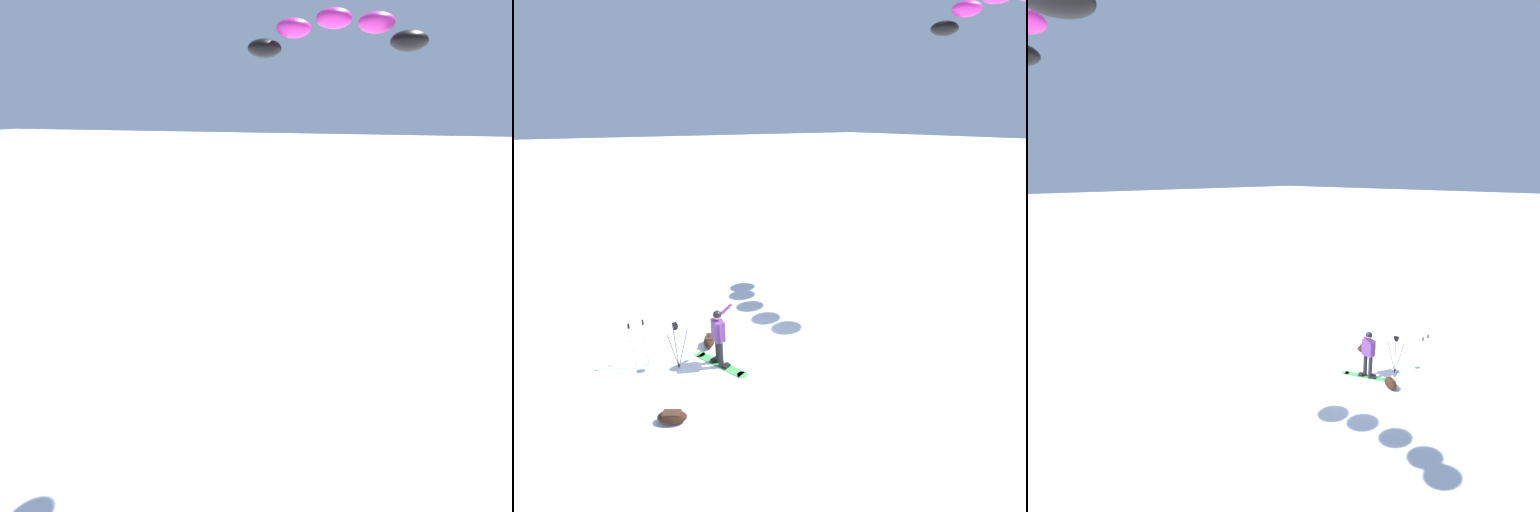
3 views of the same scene
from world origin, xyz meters
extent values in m
plane|color=white|center=(0.00, 0.00, 0.00)|extent=(300.00, 300.00, 0.00)
cylinder|color=black|center=(-0.20, 0.63, 0.40)|extent=(0.14, 0.14, 0.81)
cylinder|color=black|center=(-0.22, 0.41, 0.40)|extent=(0.14, 0.14, 0.81)
cube|color=#592D72|center=(-0.21, 0.52, 1.10)|extent=(0.29, 0.42, 0.57)
sphere|color=tan|center=(-0.21, 0.52, 1.52)|extent=(0.22, 0.22, 0.22)
sphere|color=black|center=(-0.21, 0.52, 1.55)|extent=(0.23, 0.23, 0.23)
cylinder|color=#592D72|center=(0.05, 0.68, 1.49)|extent=(0.53, 0.13, 0.40)
cylinder|color=#592D72|center=(-0.24, 0.32, 1.10)|extent=(0.09, 0.09, 0.57)
cube|color=#3F994C|center=(-0.20, 0.52, 0.01)|extent=(0.83, 1.54, 0.02)
cylinder|color=#3F994C|center=(-0.49, 1.23, 0.01)|extent=(0.27, 0.27, 0.02)
cylinder|color=#3F994C|center=(0.09, -0.20, 0.01)|extent=(0.27, 0.27, 0.02)
cube|color=black|center=(-0.28, 0.72, 0.06)|extent=(0.24, 0.20, 0.08)
cube|color=black|center=(-0.12, 0.31, 0.06)|extent=(0.24, 0.20, 0.08)
ellipsoid|color=#CC2699|center=(9.25, 0.95, 9.67)|extent=(1.07, 0.91, 0.44)
ellipsoid|color=black|center=(9.30, 1.70, 9.25)|extent=(1.07, 0.91, 0.44)
ellipsoid|color=black|center=(-0.08, 1.51, 0.17)|extent=(0.57, 0.66, 0.35)
cube|color=#402618|center=(-0.08, 1.51, 0.29)|extent=(0.34, 0.40, 0.08)
cylinder|color=#262628|center=(-1.18, 1.17, 0.60)|extent=(0.05, 0.34, 1.20)
cylinder|color=#262628|center=(-1.32, 0.93, 0.60)|extent=(0.30, 0.21, 1.20)
cylinder|color=#262628|center=(-1.06, 0.93, 0.60)|extent=(0.30, 0.20, 1.20)
cube|color=black|center=(-1.19, 1.01, 1.23)|extent=(0.10, 0.10, 0.06)
cube|color=black|center=(-1.19, 1.01, 1.31)|extent=(0.12, 0.16, 0.10)
ellipsoid|color=black|center=(-1.97, -0.77, 0.14)|extent=(0.74, 0.64, 0.27)
cube|color=#402618|center=(-1.97, -0.77, 0.23)|extent=(0.45, 0.39, 0.08)
cylinder|color=gray|center=(-1.84, 1.68, 0.67)|extent=(0.03, 0.23, 1.32)
cylinder|color=black|center=(-1.84, 1.68, 1.27)|extent=(0.05, 0.05, 0.14)
cylinder|color=gray|center=(-2.20, 1.69, 0.67)|extent=(0.08, 0.23, 1.32)
cylinder|color=black|center=(-2.20, 1.69, 1.27)|extent=(0.05, 0.05, 0.14)
camera|label=1|loc=(-2.66, -1.97, 7.80)|focal=32.03mm
camera|label=2|loc=(-3.60, -7.31, 6.29)|focal=25.83mm
camera|label=3|loc=(11.47, 8.08, 7.01)|focal=29.59mm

